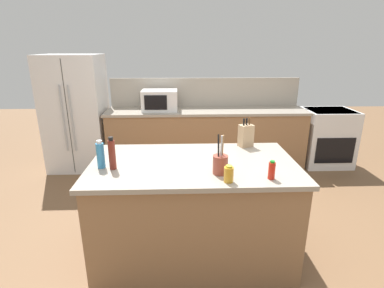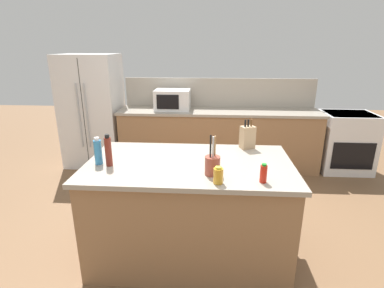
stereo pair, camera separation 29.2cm
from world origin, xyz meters
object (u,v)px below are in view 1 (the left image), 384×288
object	(u,v)px
knife_block	(246,135)
vinegar_bottle	(112,154)
dish_soap_bottle	(101,155)
honey_jar	(229,174)
range_oven	(327,137)
microwave	(160,100)
hot_sauce_bottle	(272,170)
refrigerator	(76,113)
utensil_crock	(220,164)

from	to	relation	value
knife_block	vinegar_bottle	world-z (taller)	knife_block
dish_soap_bottle	honey_jar	size ratio (longest dim) A/B	1.80
range_oven	honey_jar	size ratio (longest dim) A/B	7.01
microwave	vinegar_bottle	xyz separation A→B (m)	(-0.24, -2.32, -0.03)
dish_soap_bottle	hot_sauce_bottle	size ratio (longest dim) A/B	1.60
knife_block	hot_sauce_bottle	world-z (taller)	knife_block
range_oven	vinegar_bottle	world-z (taller)	vinegar_bottle
knife_block	hot_sauce_bottle	distance (m)	0.78
refrigerator	utensil_crock	size ratio (longest dim) A/B	5.55
refrigerator	vinegar_bottle	distance (m)	2.61
knife_block	honey_jar	bearing A→B (deg)	-132.46
microwave	utensil_crock	xyz separation A→B (m)	(0.63, -2.45, -0.07)
refrigerator	range_oven	world-z (taller)	refrigerator
vinegar_bottle	refrigerator	bearing A→B (deg)	114.51
microwave	vinegar_bottle	world-z (taller)	microwave
refrigerator	vinegar_bottle	xyz separation A→B (m)	(1.08, -2.37, 0.18)
microwave	refrigerator	bearing A→B (deg)	177.77
utensil_crock	honey_jar	xyz separation A→B (m)	(0.04, -0.16, -0.02)
refrigerator	utensil_crock	xyz separation A→B (m)	(1.95, -2.50, 0.13)
range_oven	hot_sauce_bottle	distance (m)	3.13
vinegar_bottle	honey_jar	bearing A→B (deg)	-17.01
microwave	dish_soap_bottle	size ratio (longest dim) A/B	2.28
refrigerator	range_oven	distance (m)	4.06
microwave	knife_block	xyz separation A→B (m)	(0.97, -1.79, -0.04)
vinegar_bottle	hot_sauce_bottle	bearing A→B (deg)	-10.82
dish_soap_bottle	hot_sauce_bottle	world-z (taller)	dish_soap_bottle
knife_block	dish_soap_bottle	bearing A→B (deg)	178.60
refrigerator	microwave	world-z (taller)	refrigerator
refrigerator	honey_jar	xyz separation A→B (m)	(1.99, -2.65, 0.11)
microwave	hot_sauce_bottle	xyz separation A→B (m)	(1.01, -2.56, -0.09)
microwave	vinegar_bottle	size ratio (longest dim) A/B	1.97
knife_block	dish_soap_bottle	distance (m)	1.40
knife_block	vinegar_bottle	size ratio (longest dim) A/B	1.06
honey_jar	vinegar_bottle	world-z (taller)	vinegar_bottle
range_oven	utensil_crock	xyz separation A→B (m)	(-2.09, -2.45, 0.56)
vinegar_bottle	hot_sauce_bottle	distance (m)	1.27
vinegar_bottle	knife_block	bearing A→B (deg)	23.95
range_oven	knife_block	distance (m)	2.57
dish_soap_bottle	vinegar_bottle	size ratio (longest dim) A/B	0.86
range_oven	microwave	size ratio (longest dim) A/B	1.70
knife_block	hot_sauce_bottle	xyz separation A→B (m)	(0.04, -0.78, -0.04)
utensil_crock	honey_jar	distance (m)	0.16
utensil_crock	dish_soap_bottle	size ratio (longest dim) A/B	1.35
hot_sauce_bottle	vinegar_bottle	bearing A→B (deg)	169.18
range_oven	dish_soap_bottle	size ratio (longest dim) A/B	3.88
utensil_crock	honey_jar	world-z (taller)	utensil_crock
range_oven	microwave	xyz separation A→B (m)	(-2.72, 0.00, 0.63)
utensil_crock	microwave	bearing A→B (deg)	104.50
microwave	utensil_crock	bearing A→B (deg)	-75.50
refrigerator	utensil_crock	world-z (taller)	refrigerator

